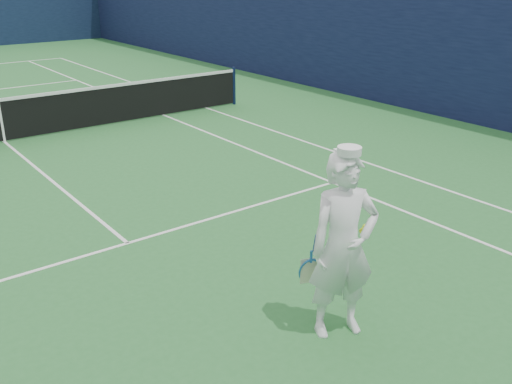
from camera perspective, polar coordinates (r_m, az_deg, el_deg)
ground at (r=14.24m, az=-23.81°, el=4.57°), size 80.00×80.00×0.00m
court_markings at (r=14.23m, az=-23.82°, el=4.58°), size 11.03×23.83×0.01m
tennis_net at (r=14.10m, az=-24.15°, el=6.72°), size 12.88×0.09×1.07m
tennis_player at (r=6.01m, az=8.71°, el=-5.39°), size 0.87×0.74×2.11m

